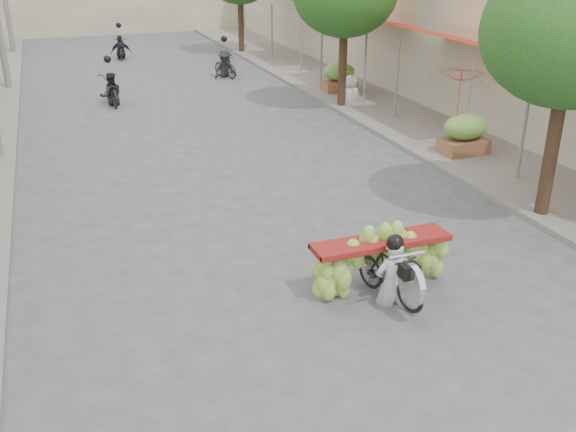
# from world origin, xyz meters

# --- Properties ---
(ground) EXTENTS (120.00, 120.00, 0.00)m
(ground) POSITION_xyz_m (0.00, 0.00, 0.00)
(ground) COLOR #56565B
(ground) RESTS_ON ground
(sidewalk_right) EXTENTS (4.00, 60.00, 0.12)m
(sidewalk_right) POSITION_xyz_m (7.00, 15.00, 0.06)
(sidewalk_right) COLOR gray
(sidewalk_right) RESTS_ON ground
(shophouse_row_right) EXTENTS (9.77, 40.00, 6.00)m
(shophouse_row_right) POSITION_xyz_m (11.99, 14.00, 3.00)
(shophouse_row_right) COLOR beige
(shophouse_row_right) RESTS_ON ground
(street_tree_near) EXTENTS (3.40, 3.40, 5.25)m
(street_tree_near) POSITION_xyz_m (5.40, 4.00, 3.78)
(street_tree_near) COLOR #3A2719
(street_tree_near) RESTS_ON ground
(produce_crate_mid) EXTENTS (1.20, 0.88, 1.16)m
(produce_crate_mid) POSITION_xyz_m (6.20, 8.00, 0.71)
(produce_crate_mid) COLOR brown
(produce_crate_mid) RESTS_ON ground
(produce_crate_far) EXTENTS (1.20, 0.88, 1.16)m
(produce_crate_far) POSITION_xyz_m (6.20, 16.00, 0.71)
(produce_crate_far) COLOR brown
(produce_crate_far) RESTS_ON ground
(banana_motorbike) EXTENTS (2.34, 1.78, 1.98)m
(banana_motorbike) POSITION_xyz_m (0.81, 2.32, 0.68)
(banana_motorbike) COLOR black
(banana_motorbike) RESTS_ON ground
(market_umbrella) EXTENTS (2.03, 2.03, 1.64)m
(market_umbrella) POSITION_xyz_m (5.97, 8.05, 2.42)
(market_umbrella) COLOR #AB2616
(market_umbrella) RESTS_ON ground
(pedestrian) EXTENTS (0.85, 0.55, 1.65)m
(pedestrian) POSITION_xyz_m (6.11, 14.75, 0.94)
(pedestrian) COLOR white
(pedestrian) RESTS_ON ground
(bg_motorbike_a) EXTENTS (0.82, 1.79, 1.95)m
(bg_motorbike_a) POSITION_xyz_m (-1.94, 17.21, 0.73)
(bg_motorbike_a) COLOR black
(bg_motorbike_a) RESTS_ON ground
(bg_motorbike_b) EXTENTS (1.18, 1.61, 1.95)m
(bg_motorbike_b) POSITION_xyz_m (3.03, 20.42, 0.87)
(bg_motorbike_b) COLOR black
(bg_motorbike_b) RESTS_ON ground
(bg_motorbike_c) EXTENTS (1.03, 1.68, 1.95)m
(bg_motorbike_c) POSITION_xyz_m (-0.49, 26.39, 0.80)
(bg_motorbike_c) COLOR black
(bg_motorbike_c) RESTS_ON ground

